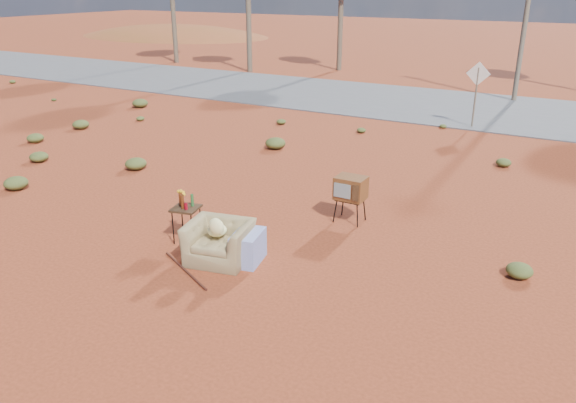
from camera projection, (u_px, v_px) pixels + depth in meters
The scene contains 9 objects.
ground at pixel (235, 259), 9.99m from camera, with size 140.00×140.00×0.00m, color #92371D.
highway at pixel (450, 106), 22.15m from camera, with size 140.00×7.00×0.04m, color #565659.
dirt_mound at pixel (174, 36), 51.26m from camera, with size 26.00×18.00×2.00m, color brown.
armchair at pixel (224, 238), 9.80m from camera, with size 1.37×1.06×0.95m.
tv_unit at pixel (351, 189), 11.32m from camera, with size 0.60×0.49×0.96m.
side_table at pixel (185, 205), 10.48m from camera, with size 0.57×0.57×0.97m.
rusty_bar at pixel (185, 270), 9.57m from camera, with size 0.04×0.04×1.58m, color #471C13.
road_sign at pixel (477, 83), 18.49m from camera, with size 0.78×0.06×2.19m.
scrub_patch at pixel (308, 175), 13.89m from camera, with size 17.49×8.07×0.33m.
Camera 1 is at (5.19, -7.32, 4.61)m, focal length 35.00 mm.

